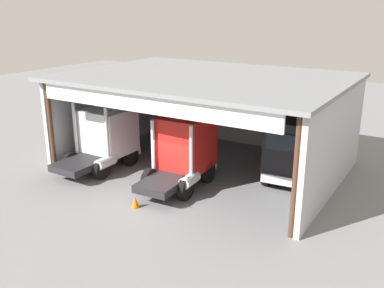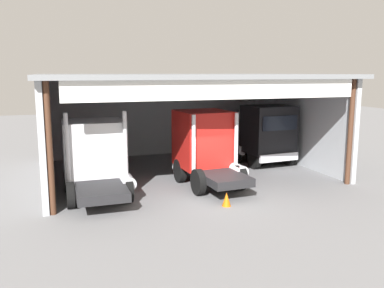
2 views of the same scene
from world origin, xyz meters
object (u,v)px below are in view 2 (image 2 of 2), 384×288
at_px(truck_white_center_right_bay, 95,156).
at_px(truck_black_left_bay, 265,134).
at_px(tool_cart, 202,148).
at_px(traffic_cone, 226,199).
at_px(truck_red_yard_outside, 206,146).
at_px(oil_drum, 207,147).

distance_m(truck_white_center_right_bay, truck_black_left_bay, 10.29).
xyz_separation_m(tool_cart, traffic_cone, (-2.58, -9.87, -0.22)).
height_order(truck_red_yard_outside, tool_cart, truck_red_yard_outside).
bearing_deg(oil_drum, truck_red_yard_outside, -111.25).
relative_size(truck_red_yard_outside, truck_black_left_bay, 1.09).
bearing_deg(tool_cart, traffic_cone, -104.64).
bearing_deg(oil_drum, truck_black_left_bay, -61.76).
xyz_separation_m(truck_red_yard_outside, traffic_cone, (-0.39, -3.42, -1.57)).
bearing_deg(tool_cart, oil_drum, 34.36).
bearing_deg(truck_white_center_right_bay, truck_black_left_bay, 16.34).
distance_m(tool_cart, traffic_cone, 10.20).
height_order(tool_cart, traffic_cone, tool_cart).
xyz_separation_m(truck_white_center_right_bay, oil_drum, (7.76, 6.84, -1.25)).
bearing_deg(truck_white_center_right_bay, truck_red_yard_outside, 0.97).
height_order(truck_white_center_right_bay, traffic_cone, truck_white_center_right_bay).
relative_size(truck_white_center_right_bay, truck_red_yard_outside, 0.99).
bearing_deg(tool_cart, truck_white_center_right_bay, -138.22).
bearing_deg(traffic_cone, truck_red_yard_outside, 83.51).
xyz_separation_m(truck_red_yard_outside, oil_drum, (2.62, 6.74, -1.39)).
xyz_separation_m(oil_drum, traffic_cone, (-3.01, -10.17, -0.18)).
relative_size(truck_white_center_right_bay, traffic_cone, 8.75).
height_order(truck_black_left_bay, tool_cart, truck_black_left_bay).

